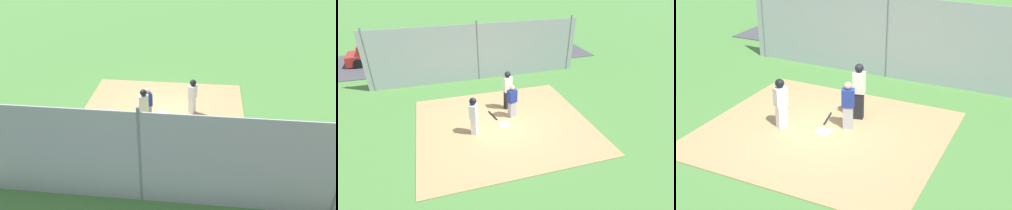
{
  "view_description": "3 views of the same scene",
  "coord_description": "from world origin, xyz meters",
  "views": [
    {
      "loc": [
        1.7,
        -13.32,
        8.05
      ],
      "look_at": [
        0.33,
        -0.65,
        0.85
      ],
      "focal_mm": 37.72,
      "sensor_mm": 36.0,
      "label": 1
    },
    {
      "loc": [
        2.6,
        9.04,
        6.16
      ],
      "look_at": [
        -0.1,
        -0.03,
        0.95
      ],
      "focal_mm": 28.09,
      "sensor_mm": 36.0,
      "label": 2
    },
    {
      "loc": [
        -5.97,
        10.92,
        6.63
      ],
      "look_at": [
        -0.43,
        -0.53,
        0.8
      ],
      "focal_mm": 49.62,
      "sensor_mm": 36.0,
      "label": 3
    }
  ],
  "objects": [
    {
      "name": "ground_plane",
      "position": [
        0.0,
        0.0,
        0.0
      ],
      "size": [
        140.0,
        140.0,
        0.0
      ],
      "primitive_type": "plane",
      "color": "#477A38"
    },
    {
      "name": "dirt_infield",
      "position": [
        0.0,
        0.0,
        0.01
      ],
      "size": [
        7.2,
        6.4,
        0.03
      ],
      "primitive_type": "cube",
      "color": "#A88456",
      "rests_on": "ground_plane"
    },
    {
      "name": "home_plate",
      "position": [
        0.0,
        0.0,
        0.04
      ],
      "size": [
        0.48,
        0.48,
        0.02
      ],
      "primitive_type": "cube",
      "rotation": [
        0.0,
        0.0,
        -0.1
      ],
      "color": "white",
      "rests_on": "dirt_infield"
    },
    {
      "name": "catcher",
      "position": [
        -0.54,
        -0.58,
        0.81
      ],
      "size": [
        0.45,
        0.38,
        1.51
      ],
      "rotation": [
        0.0,
        0.0,
        1.93
      ],
      "color": "#9E9EA3",
      "rests_on": "dirt_infield"
    },
    {
      "name": "umpire",
      "position": [
        -0.56,
        -1.34,
        1.01
      ],
      "size": [
        0.42,
        0.33,
        1.84
      ],
      "rotation": [
        0.0,
        0.0,
        1.77
      ],
      "color": "black",
      "rests_on": "dirt_infield"
    },
    {
      "name": "runner",
      "position": [
        1.3,
        0.26,
        0.93
      ],
      "size": [
        0.4,
        0.46,
        1.6
      ],
      "rotation": [
        0.0,
        0.0,
        2.68
      ],
      "color": "silver",
      "rests_on": "dirt_infield"
    },
    {
      "name": "baseball_bat",
      "position": [
        0.29,
        -0.82,
        0.06
      ],
      "size": [
        0.23,
        0.82,
        0.06
      ],
      "primitive_type": "cylinder",
      "rotation": [
        0.0,
        1.57,
        4.93
      ],
      "color": "black",
      "rests_on": "dirt_infield"
    },
    {
      "name": "backstop_fence",
      "position": [
        0.0,
        -5.25,
        1.6
      ],
      "size": [
        12.0,
        0.1,
        3.35
      ],
      "color": "#93999E",
      "rests_on": "ground_plane"
    },
    {
      "name": "parking_lot",
      "position": [
        0.0,
        -9.65,
        0.02
      ],
      "size": [
        18.0,
        5.2,
        0.04
      ],
      "primitive_type": "cube",
      "color": "#424247",
      "rests_on": "ground_plane"
    },
    {
      "name": "parked_car_dark",
      "position": [
        -5.91,
        -9.73,
        0.61
      ],
      "size": [
        4.24,
        1.97,
        1.28
      ],
      "rotation": [
        0.0,
        0.0,
        3.11
      ],
      "color": "black",
      "rests_on": "parking_lot"
    },
    {
      "name": "parked_car_red",
      "position": [
        5.87,
        -10.0,
        0.61
      ],
      "size": [
        4.29,
        2.07,
        1.28
      ],
      "rotation": [
        0.0,
        0.0,
        3.2
      ],
      "color": "maroon",
      "rests_on": "parking_lot"
    }
  ]
}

